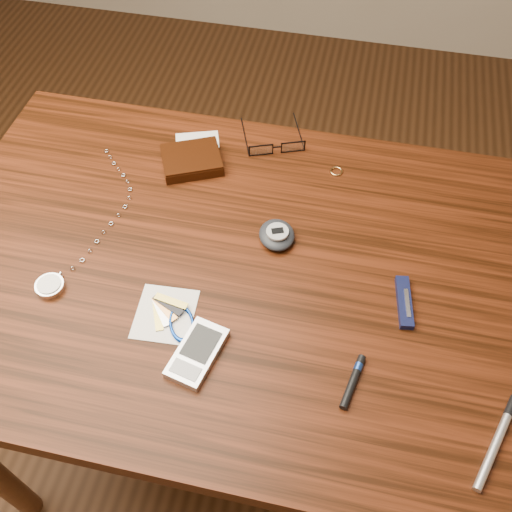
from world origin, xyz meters
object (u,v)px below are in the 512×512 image
object	(u,v)px
eyeglasses	(276,147)
notepad_keys	(173,318)
pedometer	(277,235)
pocket_knife	(404,302)
silver_pen	(500,434)
pocket_watch	(54,280)
desk	(228,296)
wallet_and_card	(192,160)
pda_phone	(197,353)

from	to	relation	value
eyeglasses	notepad_keys	bearing A→B (deg)	-101.45
pedometer	notepad_keys	distance (m)	0.22
pocket_knife	silver_pen	bearing A→B (deg)	-53.23
pedometer	pocket_watch	bearing A→B (deg)	-153.89
desk	eyeglasses	distance (m)	0.30
wallet_and_card	eyeglasses	distance (m)	0.16
desk	pocket_knife	world-z (taller)	pocket_knife
desk	silver_pen	world-z (taller)	silver_pen
notepad_keys	desk	bearing A→B (deg)	67.48
wallet_and_card	pda_phone	distance (m)	0.40
notepad_keys	pocket_knife	xyz separation A→B (m)	(0.34, 0.10, 0.00)
desk	wallet_and_card	distance (m)	0.26
pedometer	pocket_knife	xyz separation A→B (m)	(0.22, -0.08, -0.01)
pedometer	silver_pen	distance (m)	0.44
pocket_watch	pda_phone	size ratio (longest dim) A/B	3.06
pocket_knife	pedometer	bearing A→B (deg)	158.68
pocket_watch	pda_phone	distance (m)	0.27
pedometer	eyeglasses	bearing A→B (deg)	101.21
desk	notepad_keys	size ratio (longest dim) A/B	8.79
silver_pen	eyeglasses	bearing A→B (deg)	129.47
desk	pda_phone	world-z (taller)	pda_phone
pda_phone	pocket_knife	world-z (taller)	pda_phone
pocket_watch	wallet_and_card	bearing A→B (deg)	65.59
eyeglasses	notepad_keys	xyz separation A→B (m)	(-0.08, -0.40, -0.01)
pedometer	notepad_keys	size ratio (longest dim) A/B	0.74
pocket_knife	silver_pen	size ratio (longest dim) A/B	0.66
wallet_and_card	silver_pen	bearing A→B (deg)	-37.15
eyeglasses	pocket_knife	distance (m)	0.39
pda_phone	wallet_and_card	bearing A→B (deg)	107.25
wallet_and_card	notepad_keys	size ratio (longest dim) A/B	1.45
silver_pen	notepad_keys	bearing A→B (deg)	170.45
desk	pda_phone	size ratio (longest dim) A/B	8.94
pocket_knife	pda_phone	bearing A→B (deg)	-152.07
desk	pocket_watch	bearing A→B (deg)	-159.18
pedometer	notepad_keys	xyz separation A→B (m)	(-0.12, -0.19, -0.01)
silver_pen	desk	bearing A→B (deg)	154.49
wallet_and_card	pocket_watch	size ratio (longest dim) A/B	0.48
pocket_knife	pocket_watch	bearing A→B (deg)	-172.07
desk	pocket_watch	xyz separation A→B (m)	(-0.25, -0.10, 0.11)
eyeglasses	pedometer	world-z (taller)	pedometer
wallet_and_card	silver_pen	size ratio (longest dim) A/B	1.17
pocket_knife	eyeglasses	bearing A→B (deg)	131.01
pda_phone	silver_pen	bearing A→B (deg)	-3.93
pedometer	pocket_knife	world-z (taller)	pedometer
pocket_watch	eyeglasses	bearing A→B (deg)	52.66
desk	eyeglasses	world-z (taller)	eyeglasses
eyeglasses	notepad_keys	distance (m)	0.41
wallet_and_card	pocket_knife	world-z (taller)	wallet_and_card
notepad_keys	pocket_watch	bearing A→B (deg)	172.85
pda_phone	pocket_knife	xyz separation A→B (m)	(0.29, 0.15, -0.00)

